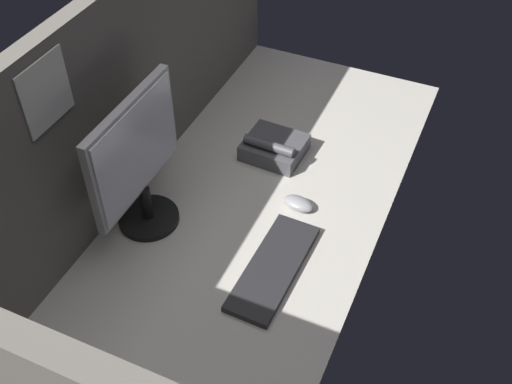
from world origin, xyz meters
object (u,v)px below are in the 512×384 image
mouse (299,204)px  desk_phone (274,147)px  keyboard (273,267)px  monitor (137,161)px

mouse → desk_phone: bearing=49.2°
keyboard → mouse: mouse is taller
monitor → keyboard: size_ratio=1.15×
monitor → mouse: size_ratio=4.42×
desk_phone → keyboard: bearing=-157.3°
monitor → mouse: monitor is taller
monitor → keyboard: bearing=-93.2°
desk_phone → monitor: bearing=151.6°
keyboard → desk_phone: desk_phone is taller
mouse → desk_phone: desk_phone is taller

